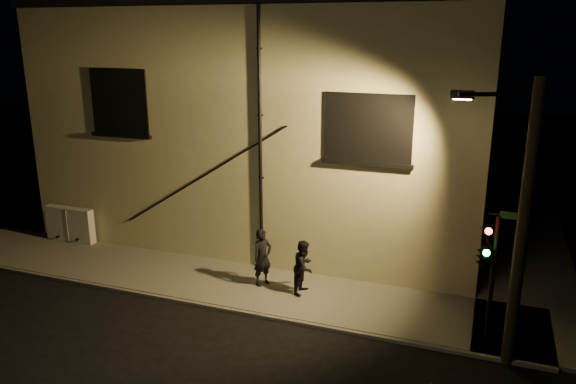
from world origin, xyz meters
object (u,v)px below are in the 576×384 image
at_px(traffic_signal, 486,255).
at_px(pedestrian_b, 304,267).
at_px(utility_cabinet, 70,224).
at_px(streetlamp_pole, 519,218).
at_px(pedestrian_a, 263,257).

bearing_deg(traffic_signal, pedestrian_b, 168.12).
bearing_deg(pedestrian_b, utility_cabinet, 89.14).
bearing_deg(pedestrian_b, streetlamp_pole, -100.37).
xyz_separation_m(pedestrian_a, pedestrian_b, (1.37, -0.08, -0.07)).
xyz_separation_m(utility_cabinet, streetlamp_pole, (15.19, -2.66, 2.88)).
height_order(utility_cabinet, streetlamp_pole, streetlamp_pole).
xyz_separation_m(utility_cabinet, traffic_signal, (14.59, -2.12, 1.68)).
xyz_separation_m(traffic_signal, streetlamp_pole, (0.60, -0.54, 1.20)).
relative_size(pedestrian_b, traffic_signal, 0.48).
relative_size(pedestrian_b, streetlamp_pole, 0.24).
distance_m(utility_cabinet, traffic_signal, 14.84).
bearing_deg(streetlamp_pole, pedestrian_a, 166.54).
bearing_deg(pedestrian_a, traffic_signal, -68.67).
distance_m(pedestrian_a, traffic_signal, 6.66).
xyz_separation_m(pedestrian_b, traffic_signal, (5.03, -1.06, 1.50)).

